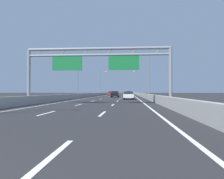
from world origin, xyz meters
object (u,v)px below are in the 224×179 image
sign_gantry (97,61)px  streetlamp_left_far (101,81)px  silver_car (113,93)px  white_car (128,95)px  orange_car (117,93)px  streetlamp_left_mid (79,73)px  yellow_car (129,93)px  streetlamp_right_far (139,81)px  black_car (115,94)px  red_car (111,93)px  streetlamp_right_mid (148,73)px

sign_gantry → streetlamp_left_far: 60.54m
sign_gantry → streetlamp_left_far: (-7.39, 60.09, 0.58)m
silver_car → streetlamp_left_far: bearing=-103.1°
white_car → orange_car: bearing=94.1°
streetlamp_left_mid → yellow_car: streetlamp_left_mid is taller
sign_gantry → white_car: 15.76m
sign_gantry → streetlamp_left_far: streetlamp_left_far is taller
white_car → silver_car: size_ratio=1.03×
white_car → streetlamp_right_far: bearing=84.9°
sign_gantry → silver_car: (-3.66, 76.11, -4.01)m
sign_gantry → black_car: bearing=89.7°
red_car → silver_car: silver_car is taller
yellow_car → sign_gantry: bearing=-92.3°
red_car → yellow_car: size_ratio=0.97×
red_car → silver_car: (0.05, 14.02, 0.07)m
sign_gantry → yellow_car: bearing=87.7°
black_car → sign_gantry: bearing=-90.3°
white_car → yellow_car: yellow_car is taller
streetlamp_left_far → yellow_car: 28.98m
streetlamp_right_mid → silver_car: streetlamp_right_mid is taller
sign_gantry → yellow_car: sign_gantry is taller
streetlamp_left_mid → silver_car: streetlamp_left_mid is taller
streetlamp_right_far → silver_car: bearing=124.9°
sign_gantry → red_car: sign_gantry is taller
sign_gantry → red_car: size_ratio=3.73×
white_car → yellow_car: 71.72m
streetlamp_left_far → streetlamp_right_mid: bearing=-68.3°
streetlamp_right_mid → streetlamp_left_mid: bearing=180.0°
streetlamp_left_mid → streetlamp_right_far: same height
sign_gantry → streetlamp_left_mid: (-7.39, 22.56, 0.58)m
sign_gantry → streetlamp_right_mid: (7.54, 22.56, 0.58)m
streetlamp_right_mid → yellow_car: bearing=93.6°
streetlamp_right_far → silver_car: 20.08m
streetlamp_left_mid → orange_car: 92.48m
black_car → white_car: bearing=-76.9°
streetlamp_left_mid → orange_car: (3.67, 92.29, -4.67)m
streetlamp_left_mid → yellow_car: size_ratio=2.10×
orange_car → streetlamp_left_mid: bearing=-92.3°
sign_gantry → red_car: (-3.70, 62.09, -4.08)m
orange_car → streetlamp_right_far: bearing=-78.4°
white_car → streetlamp_left_far: bearing=103.5°
orange_car → sign_gantry: bearing=-88.1°
yellow_car → silver_car: bearing=-124.4°
streetlamp_right_far → black_car: size_ratio=2.20×
streetlamp_right_far → red_car: bearing=169.9°
white_car → black_car: black_car is taller
streetlamp_left_mid → streetlamp_right_mid: 14.93m
streetlamp_left_far → silver_car: (3.74, 16.02, -4.59)m
black_car → streetlamp_left_mid: bearing=-139.2°
white_car → silver_car: silver_car is taller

